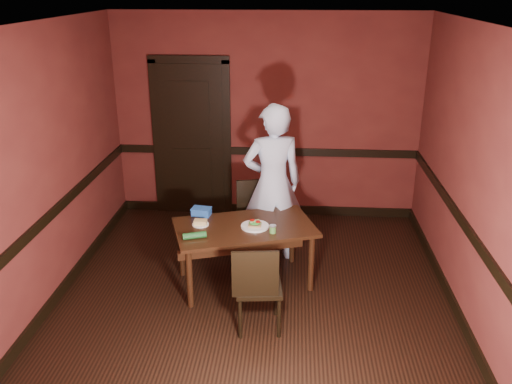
# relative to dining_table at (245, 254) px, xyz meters

# --- Properties ---
(floor) EXTENTS (4.00, 4.50, 0.01)m
(floor) POSITION_rel_dining_table_xyz_m (0.12, -0.36, -0.33)
(floor) COLOR black
(floor) RESTS_ON ground
(ceiling) EXTENTS (4.00, 4.50, 0.01)m
(ceiling) POSITION_rel_dining_table_xyz_m (0.12, -0.36, 2.37)
(ceiling) COLOR beige
(ceiling) RESTS_ON ground
(wall_back) EXTENTS (4.00, 0.02, 2.70)m
(wall_back) POSITION_rel_dining_table_xyz_m (0.12, 1.89, 1.02)
(wall_back) COLOR maroon
(wall_back) RESTS_ON ground
(wall_front) EXTENTS (4.00, 0.02, 2.70)m
(wall_front) POSITION_rel_dining_table_xyz_m (0.12, -2.61, 1.02)
(wall_front) COLOR maroon
(wall_front) RESTS_ON ground
(wall_left) EXTENTS (0.02, 4.50, 2.70)m
(wall_left) POSITION_rel_dining_table_xyz_m (-1.88, -0.36, 1.02)
(wall_left) COLOR maroon
(wall_left) RESTS_ON ground
(wall_right) EXTENTS (0.02, 4.50, 2.70)m
(wall_right) POSITION_rel_dining_table_xyz_m (2.12, -0.36, 1.02)
(wall_right) COLOR maroon
(wall_right) RESTS_ON ground
(dado_back) EXTENTS (4.00, 0.03, 0.10)m
(dado_back) POSITION_rel_dining_table_xyz_m (0.12, 1.88, 0.57)
(dado_back) COLOR black
(dado_back) RESTS_ON ground
(dado_left) EXTENTS (0.03, 4.50, 0.10)m
(dado_left) POSITION_rel_dining_table_xyz_m (-1.86, -0.36, 0.57)
(dado_left) COLOR black
(dado_left) RESTS_ON ground
(dado_right) EXTENTS (0.03, 4.50, 0.10)m
(dado_right) POSITION_rel_dining_table_xyz_m (2.11, -0.36, 0.57)
(dado_right) COLOR black
(dado_right) RESTS_ON ground
(baseboard_back) EXTENTS (4.00, 0.03, 0.12)m
(baseboard_back) POSITION_rel_dining_table_xyz_m (0.12, 1.88, -0.27)
(baseboard_back) COLOR black
(baseboard_back) RESTS_ON ground
(baseboard_left) EXTENTS (0.03, 4.50, 0.12)m
(baseboard_left) POSITION_rel_dining_table_xyz_m (-1.86, -0.36, -0.27)
(baseboard_left) COLOR black
(baseboard_left) RESTS_ON ground
(baseboard_right) EXTENTS (0.03, 4.50, 0.12)m
(baseboard_right) POSITION_rel_dining_table_xyz_m (2.11, -0.36, -0.27)
(baseboard_right) COLOR black
(baseboard_right) RESTS_ON ground
(door) EXTENTS (1.05, 0.07, 2.20)m
(door) POSITION_rel_dining_table_xyz_m (-0.88, 1.86, 0.76)
(door) COLOR black
(door) RESTS_ON ground
(dining_table) EXTENTS (1.60, 1.21, 0.67)m
(dining_table) POSITION_rel_dining_table_xyz_m (0.00, 0.00, 0.00)
(dining_table) COLOR black
(dining_table) RESTS_ON floor
(chair_far) EXTENTS (0.51, 0.51, 0.93)m
(chair_far) POSITION_rel_dining_table_xyz_m (0.02, 0.50, 0.13)
(chair_far) COLOR black
(chair_far) RESTS_ON floor
(chair_near) EXTENTS (0.45, 0.45, 0.88)m
(chair_near) POSITION_rel_dining_table_xyz_m (0.20, -0.78, 0.11)
(chair_near) COLOR black
(chair_near) RESTS_ON floor
(person) EXTENTS (0.76, 0.59, 1.83)m
(person) POSITION_rel_dining_table_xyz_m (0.26, 0.60, 0.58)
(person) COLOR silver
(person) RESTS_ON floor
(sandwich_plate) EXTENTS (0.29, 0.29, 0.07)m
(sandwich_plate) POSITION_rel_dining_table_xyz_m (0.11, -0.02, 0.35)
(sandwich_plate) COLOR white
(sandwich_plate) RESTS_ON dining_table
(sauce_jar) EXTENTS (0.07, 0.07, 0.08)m
(sauce_jar) POSITION_rel_dining_table_xyz_m (0.30, -0.14, 0.37)
(sauce_jar) COLOR #53903E
(sauce_jar) RESTS_ON dining_table
(cheese_saucer) EXTENTS (0.17, 0.17, 0.05)m
(cheese_saucer) POSITION_rel_dining_table_xyz_m (-0.46, -0.01, 0.36)
(cheese_saucer) COLOR white
(cheese_saucer) RESTS_ON dining_table
(food_tub) EXTENTS (0.22, 0.17, 0.09)m
(food_tub) POSITION_rel_dining_table_xyz_m (-0.49, 0.23, 0.38)
(food_tub) COLOR blue
(food_tub) RESTS_ON dining_table
(wrapped_veg) EXTENTS (0.24, 0.14, 0.07)m
(wrapped_veg) POSITION_rel_dining_table_xyz_m (-0.46, -0.33, 0.37)
(wrapped_veg) COLOR #1A5020
(wrapped_veg) RESTS_ON dining_table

